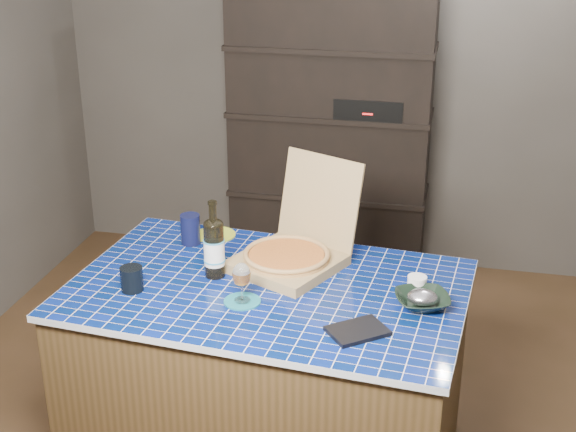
% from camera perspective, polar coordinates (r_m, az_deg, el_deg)
% --- Properties ---
extents(room, '(3.50, 3.50, 3.50)m').
position_cam_1_polar(room, '(3.41, -1.25, 4.00)').
color(room, brown).
rests_on(room, ground).
extents(shelving_unit, '(1.20, 0.41, 1.80)m').
position_cam_1_polar(shelving_unit, '(4.94, 3.06, 5.74)').
color(shelving_unit, black).
rests_on(shelving_unit, floor).
extents(kitchen_island, '(1.64, 1.12, 0.85)m').
position_cam_1_polar(kitchen_island, '(3.42, -1.38, -11.32)').
color(kitchen_island, '#4B341D').
rests_on(kitchen_island, floor).
extents(pizza_box, '(0.55, 0.59, 0.42)m').
position_cam_1_polar(pizza_box, '(3.34, 0.17, -2.64)').
color(pizza_box, '#987C4E').
rests_on(pizza_box, kitchen_island).
extents(mead_bottle, '(0.09, 0.09, 0.33)m').
position_cam_1_polar(mead_bottle, '(3.24, -5.28, -2.21)').
color(mead_bottle, black).
rests_on(mead_bottle, kitchen_island).
extents(teal_trivet, '(0.14, 0.14, 0.01)m').
position_cam_1_polar(teal_trivet, '(3.09, -3.27, -6.08)').
color(teal_trivet, '#176C7C').
rests_on(teal_trivet, kitchen_island).
extents(wine_glass, '(0.07, 0.07, 0.16)m').
position_cam_1_polar(wine_glass, '(3.04, -3.32, -4.25)').
color(wine_glass, white).
rests_on(wine_glass, teal_trivet).
extents(tumbler, '(0.09, 0.09, 0.10)m').
position_cam_1_polar(tumbler, '(3.21, -11.05, -4.41)').
color(tumbler, black).
rests_on(tumbler, kitchen_island).
extents(dvd_case, '(0.25, 0.24, 0.02)m').
position_cam_1_polar(dvd_case, '(2.90, 4.97, -8.14)').
color(dvd_case, black).
rests_on(dvd_case, kitchen_island).
extents(bowl, '(0.26, 0.26, 0.05)m').
position_cam_1_polar(bowl, '(3.09, 9.52, -5.97)').
color(bowl, black).
rests_on(bowl, kitchen_island).
extents(foil_contents, '(0.12, 0.10, 0.06)m').
position_cam_1_polar(foil_contents, '(3.08, 9.54, -5.72)').
color(foil_contents, '#AAA8B3').
rests_on(foil_contents, bowl).
extents(white_jar, '(0.08, 0.08, 0.07)m').
position_cam_1_polar(white_jar, '(3.19, 9.15, -4.79)').
color(white_jar, white).
rests_on(white_jar, kitchen_island).
extents(navy_cup, '(0.09, 0.09, 0.14)m').
position_cam_1_polar(navy_cup, '(3.57, -6.96, -0.94)').
color(navy_cup, black).
rests_on(navy_cup, kitchen_island).
extents(green_trivet, '(0.18, 0.18, 0.01)m').
position_cam_1_polar(green_trivet, '(3.66, -5.18, -1.33)').
color(green_trivet, '#B2C129').
rests_on(green_trivet, kitchen_island).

